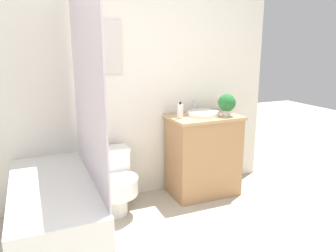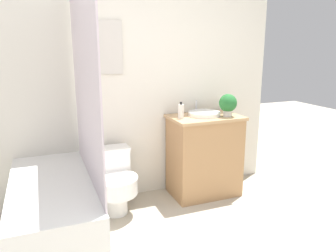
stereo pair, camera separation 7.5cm
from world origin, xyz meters
TOP-DOWN VIEW (x-y plane):
  - wall_back at (-0.00, 1.85)m, footprint 3.18×0.07m
  - shower_area at (-0.78, 1.14)m, footprint 0.60×1.37m
  - toilet at (-0.24, 1.54)m, footprint 0.40×0.54m
  - vanity at (0.73, 1.57)m, footprint 0.72×0.48m
  - sink at (0.73, 1.60)m, footprint 0.33×0.36m
  - soap_bottle at (0.45, 1.56)m, footprint 0.06×0.06m
  - potted_plant at (0.92, 1.47)m, footprint 0.18×0.18m

SIDE VIEW (x-z plane):
  - toilet at x=-0.24m, z-range 0.02..0.61m
  - shower_area at x=-0.78m, z-range -0.67..1.31m
  - vanity at x=0.73m, z-range 0.00..0.84m
  - sink at x=0.73m, z-range 0.80..0.93m
  - soap_bottle at x=0.45m, z-range 0.83..1.00m
  - potted_plant at x=0.92m, z-range 0.86..1.09m
  - wall_back at x=0.00m, z-range 0.00..2.50m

